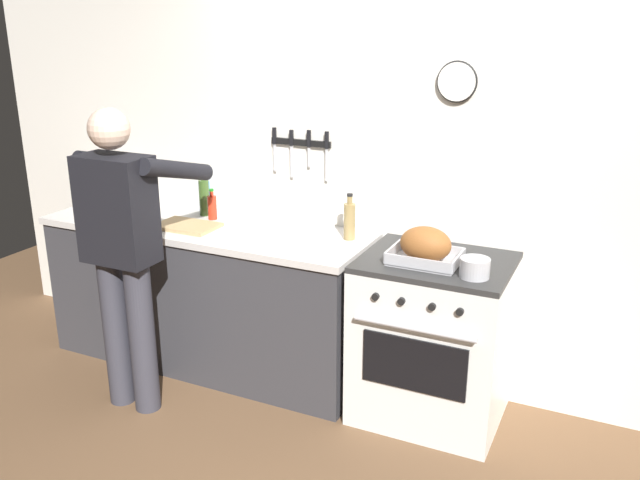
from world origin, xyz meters
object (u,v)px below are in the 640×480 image
Objects in this scene: bottle_vinegar at (349,220)px; bottle_olive_oil at (204,197)px; roasting_pan at (425,247)px; cutting_board at (187,226)px; person_cook at (123,243)px; stove at (432,339)px; bottle_hot_sauce at (212,207)px; saucepan at (475,268)px; bottle_dish_soap at (205,195)px.

bottle_vinegar is 0.91× the size of bottle_olive_oil.
cutting_board is (-1.44, -0.02, -0.08)m from roasting_pan.
person_cook is 1.57m from roasting_pan.
bottle_olive_oil is at bearing 173.67° from stove.
bottle_olive_oil is 0.12m from bottle_hot_sauce.
person_cook is 0.72m from bottle_hot_sauce.
saucepan is 1.70m from bottle_hot_sauce.
roasting_pan is 1.58m from bottle_dish_soap.
bottle_dish_soap is at bearing 107.05° from cutting_board.
bottle_hot_sauce is at bearing -41.72° from bottle_dish_soap.
roasting_pan is at bearing -11.56° from bottle_dish_soap.
bottle_hot_sauce is (0.14, -0.13, -0.03)m from bottle_dish_soap.
bottle_vinegar reaches higher than bottle_hot_sauce.
roasting_pan reaches higher than cutting_board.
saucepan is at bearing -9.31° from bottle_hot_sauce.
bottle_dish_soap is (-1.05, 0.12, -0.00)m from bottle_vinegar.
bottle_hot_sauce is at bearing 79.42° from cutting_board.
roasting_pan is 1.42m from bottle_hot_sauce.
person_cook reaches higher than stove.
person_cook reaches higher than roasting_pan.
bottle_vinegar reaches higher than stove.
stove is 3.58× the size of bottle_dish_soap.
bottle_hot_sauce is (0.08, 0.72, 0.03)m from person_cook.
person_cook is 0.51m from cutting_board.
cutting_board is 0.29m from bottle_olive_oil.
cutting_board reaches higher than stove.
roasting_pan is 2.45× the size of saucepan.
stove is 3.45× the size of bottle_vinegar.
bottle_olive_oil is at bearing 169.46° from saucepan.
cutting_board is at bearing 177.84° from saucepan.
stove is 2.50× the size of cutting_board.
cutting_board is (-1.71, 0.06, -0.04)m from saucepan.
roasting_pan is 1.44m from cutting_board.
roasting_pan is at bearing 162.53° from saucepan.
stove is at bearing 145.34° from saucepan.
roasting_pan is at bearing -21.19° from bottle_vinegar.
stove is 0.57m from saucepan.
person_cook reaches higher than cutting_board.
bottle_vinegar is at bearing -40.77° from person_cook.
cutting_board is at bearing -78.35° from bottle_olive_oil.
bottle_olive_oil reaches higher than roasting_pan.
person_cook is at bearing -165.85° from saucepan.
bottle_olive_oil is (-1.00, 0.05, 0.01)m from bottle_vinegar.
cutting_board is at bearing -176.39° from stove.
stove is 2.56× the size of roasting_pan.
person_cook reaches higher than bottle_hot_sauce.
bottle_dish_soap is 0.09m from bottle_olive_oil.
bottle_olive_oil reaches higher than bottle_vinegar.
bottle_olive_oil reaches higher than cutting_board.
cutting_board is 1.88× the size of bottle_hot_sauce.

